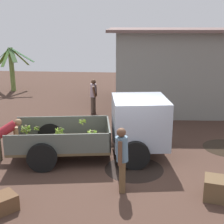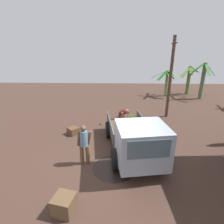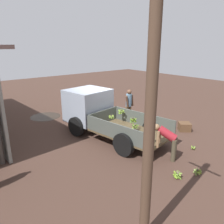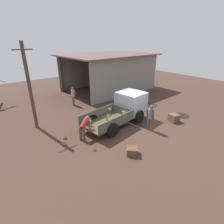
% 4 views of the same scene
% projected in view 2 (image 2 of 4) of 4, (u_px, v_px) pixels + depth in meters
% --- Properties ---
extents(ground, '(36.00, 36.00, 0.00)m').
position_uv_depth(ground, '(114.00, 164.00, 7.03)').
color(ground, '#452F26').
extents(mud_patch_1, '(1.70, 1.70, 0.01)m').
position_uv_depth(mud_patch_1, '(114.00, 168.00, 6.81)').
color(mud_patch_1, black).
rests_on(mud_patch_1, ground).
extents(cargo_truck, '(4.93, 2.57, 1.86)m').
position_uv_depth(cargo_truck, '(138.00, 142.00, 6.77)').
color(cargo_truck, brown).
rests_on(cargo_truck, ground).
extents(utility_pole, '(1.06, 0.20, 5.17)m').
position_uv_depth(utility_pole, '(170.00, 78.00, 11.20)').
color(utility_pole, '#4C3628').
rests_on(utility_pole, ground).
extents(banana_palm_0, '(2.08, 2.18, 3.30)m').
position_uv_depth(banana_palm_0, '(202.00, 80.00, 15.84)').
color(banana_palm_0, '#516642').
rests_on(banana_palm_0, ground).
extents(banana_palm_1, '(2.28, 2.25, 2.84)m').
position_uv_depth(banana_palm_1, '(189.00, 80.00, 17.63)').
color(banana_palm_1, '#55753A').
rests_on(banana_palm_1, ground).
extents(banana_palm_2, '(2.57, 2.44, 2.51)m').
position_uv_depth(banana_palm_2, '(166.00, 82.00, 16.96)').
color(banana_palm_2, olive).
rests_on(banana_palm_2, ground).
extents(person_foreground_visitor, '(0.35, 0.60, 1.65)m').
position_uv_depth(person_foreground_visitor, '(84.00, 143.00, 6.82)').
color(person_foreground_visitor, brown).
rests_on(person_foreground_visitor, ground).
extents(person_worker_loading, '(0.82, 0.72, 1.22)m').
position_uv_depth(person_worker_loading, '(123.00, 115.00, 10.26)').
color(person_worker_loading, '#48402F').
rests_on(person_worker_loading, ground).
extents(banana_bunch_on_ground_0, '(0.23, 0.23, 0.21)m').
position_uv_depth(banana_bunch_on_ground_0, '(133.00, 119.00, 11.32)').
color(banana_bunch_on_ground_0, brown).
rests_on(banana_bunch_on_ground_0, ground).
extents(banana_bunch_on_ground_1, '(0.24, 0.25, 0.18)m').
position_uv_depth(banana_bunch_on_ground_1, '(123.00, 117.00, 11.62)').
color(banana_bunch_on_ground_1, '#48402E').
rests_on(banana_bunch_on_ground_1, ground).
extents(banana_bunch_on_ground_2, '(0.26, 0.25, 0.21)m').
position_uv_depth(banana_bunch_on_ground_2, '(133.00, 119.00, 11.35)').
color(banana_bunch_on_ground_2, brown).
rests_on(banana_bunch_on_ground_2, ground).
extents(banana_bunch_on_ground_3, '(0.17, 0.17, 0.15)m').
position_uv_depth(banana_bunch_on_ground_3, '(101.00, 123.00, 10.73)').
color(banana_bunch_on_ground_3, '#4A4330').
rests_on(banana_bunch_on_ground_3, ground).
extents(wooden_crate_0, '(0.72, 0.72, 0.37)m').
position_uv_depth(wooden_crate_0, '(73.00, 131.00, 9.51)').
color(wooden_crate_0, brown).
rests_on(wooden_crate_0, ground).
extents(wooden_crate_1, '(0.69, 0.69, 0.52)m').
position_uv_depth(wooden_crate_1, '(64.00, 204.00, 4.90)').
color(wooden_crate_1, brown).
rests_on(wooden_crate_1, ground).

